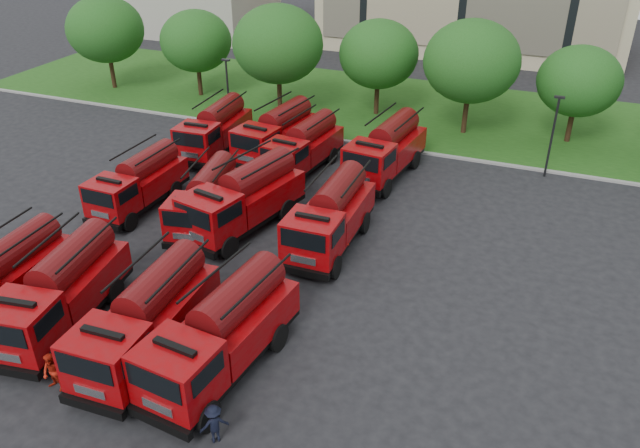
# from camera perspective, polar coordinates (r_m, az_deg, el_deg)

# --- Properties ---
(ground) EXTENTS (140.00, 140.00, 0.00)m
(ground) POSITION_cam_1_polar(r_m,az_deg,el_deg) (28.91, -7.19, -5.47)
(ground) COLOR black
(ground) RESTS_ON ground
(lawn) EXTENTS (70.00, 16.00, 0.12)m
(lawn) POSITION_cam_1_polar(r_m,az_deg,el_deg) (50.73, 6.91, 10.52)
(lawn) COLOR #1B4813
(lawn) RESTS_ON ground
(curb) EXTENTS (70.00, 0.30, 0.14)m
(curb) POSITION_cam_1_polar(r_m,az_deg,el_deg) (43.43, 4.00, 7.33)
(curb) COLOR gray
(curb) RESTS_ON ground
(tree_0) EXTENTS (6.30, 6.30, 7.70)m
(tree_0) POSITION_cam_1_polar(r_m,az_deg,el_deg) (56.84, -19.04, 16.47)
(tree_0) COLOR #382314
(tree_0) RESTS_ON ground
(tree_1) EXTENTS (5.71, 5.71, 6.98)m
(tree_1) POSITION_cam_1_polar(r_m,az_deg,el_deg) (53.07, -11.28, 16.09)
(tree_1) COLOR #382314
(tree_1) RESTS_ON ground
(tree_2) EXTENTS (6.72, 6.72, 8.22)m
(tree_2) POSITION_cam_1_polar(r_m,az_deg,el_deg) (47.80, -3.87, 16.09)
(tree_2) COLOR #382314
(tree_2) RESTS_ON ground
(tree_3) EXTENTS (5.88, 5.88, 7.19)m
(tree_3) POSITION_cam_1_polar(r_m,az_deg,el_deg) (47.81, 5.39, 15.21)
(tree_3) COLOR #382314
(tree_3) RESTS_ON ground
(tree_4) EXTENTS (6.55, 6.55, 8.01)m
(tree_4) POSITION_cam_1_polar(r_m,az_deg,el_deg) (44.82, 13.69, 14.25)
(tree_4) COLOR #382314
(tree_4) RESTS_ON ground
(tree_5) EXTENTS (5.46, 5.46, 6.68)m
(tree_5) POSITION_cam_1_polar(r_m,az_deg,el_deg) (45.62, 22.61, 11.97)
(tree_5) COLOR #382314
(tree_5) RESTS_ON ground
(lamp_post_0) EXTENTS (0.60, 0.25, 5.11)m
(lamp_post_0) POSITION_cam_1_polar(r_m,az_deg,el_deg) (45.69, -8.42, 12.00)
(lamp_post_0) COLOR black
(lamp_post_0) RESTS_ON ground
(lamp_post_1) EXTENTS (0.60, 0.25, 5.11)m
(lamp_post_1) POSITION_cam_1_polar(r_m,az_deg,el_deg) (40.05, 20.51, 7.87)
(lamp_post_1) COLOR black
(lamp_post_1) RESTS_ON ground
(fire_truck_0) EXTENTS (2.71, 6.82, 3.06)m
(fire_truck_0) POSITION_cam_1_polar(r_m,az_deg,el_deg) (29.66, -26.89, -4.29)
(fire_truck_0) COLOR black
(fire_truck_0) RESTS_ON ground
(fire_truck_1) EXTENTS (3.52, 7.53, 3.30)m
(fire_truck_1) POSITION_cam_1_polar(r_m,az_deg,el_deg) (27.49, -22.62, -5.68)
(fire_truck_1) COLOR black
(fire_truck_1) RESTS_ON ground
(fire_truck_2) EXTENTS (2.93, 7.43, 3.34)m
(fire_truck_2) POSITION_cam_1_polar(r_m,az_deg,el_deg) (24.83, -15.48, -8.33)
(fire_truck_2) COLOR black
(fire_truck_2) RESTS_ON ground
(fire_truck_3) EXTENTS (3.36, 7.67, 3.39)m
(fire_truck_3) POSITION_cam_1_polar(r_m,az_deg,el_deg) (23.53, -8.95, -9.81)
(fire_truck_3) COLOR black
(fire_truck_3) RESTS_ON ground
(fire_truck_4) EXTENTS (2.57, 6.69, 3.02)m
(fire_truck_4) POSITION_cam_1_polar(r_m,az_deg,el_deg) (35.86, -16.26, 3.68)
(fire_truck_4) COLOR black
(fire_truck_4) RESTS_ON ground
(fire_truck_5) EXTENTS (3.47, 6.96, 3.03)m
(fire_truck_5) POSITION_cam_1_polar(r_m,az_deg,el_deg) (33.15, -10.32, 2.26)
(fire_truck_5) COLOR black
(fire_truck_5) RESTS_ON ground
(fire_truck_6) EXTENTS (4.18, 7.96, 3.45)m
(fire_truck_6) POSITION_cam_1_polar(r_m,az_deg,el_deg) (32.48, -6.95, 2.36)
(fire_truck_6) COLOR black
(fire_truck_6) RESTS_ON ground
(fire_truck_7) EXTENTS (2.75, 7.32, 3.32)m
(fire_truck_7) POSITION_cam_1_polar(r_m,az_deg,el_deg) (30.71, 0.99, 0.74)
(fire_truck_7) COLOR black
(fire_truck_7) RESTS_ON ground
(fire_truck_8) EXTENTS (2.88, 7.15, 3.20)m
(fire_truck_8) POSITION_cam_1_polar(r_m,az_deg,el_deg) (42.13, -9.60, 8.52)
(fire_truck_8) COLOR black
(fire_truck_8) RESTS_ON ground
(fire_truck_9) EXTENTS (3.38, 7.46, 3.28)m
(fire_truck_9) POSITION_cam_1_polar(r_m,az_deg,el_deg) (40.89, -3.97, 8.27)
(fire_truck_9) COLOR black
(fire_truck_9) RESTS_ON ground
(fire_truck_10) EXTENTS (3.12, 7.04, 3.10)m
(fire_truck_10) POSITION_cam_1_polar(r_m,az_deg,el_deg) (38.97, -1.50, 7.08)
(fire_truck_10) COLOR black
(fire_truck_10) RESTS_ON ground
(fire_truck_11) EXTENTS (3.48, 7.73, 3.40)m
(fire_truck_11) POSITION_cam_1_polar(r_m,az_deg,el_deg) (38.32, 6.06, 6.76)
(fire_truck_11) COLOR black
(fire_truck_11) RESTS_ON ground
(firefighter_1) EXTENTS (0.82, 0.51, 1.61)m
(firefighter_1) POSITION_cam_1_polar(r_m,az_deg,el_deg) (25.44, -22.88, -13.75)
(firefighter_1) COLOR #AF1D0D
(firefighter_1) RESTS_ON ground
(firefighter_2) EXTENTS (0.66, 1.08, 1.78)m
(firefighter_2) POSITION_cam_1_polar(r_m,az_deg,el_deg) (23.63, -12.02, -15.55)
(firefighter_2) COLOR #AF1D0D
(firefighter_2) RESTS_ON ground
(firefighter_3) EXTENTS (1.05, 1.03, 1.51)m
(firefighter_3) POSITION_cam_1_polar(r_m,az_deg,el_deg) (22.24, -9.49, -18.88)
(firefighter_3) COLOR black
(firefighter_3) RESTS_ON ground
(firefighter_4) EXTENTS (1.09, 1.07, 1.89)m
(firefighter_4) POSITION_cam_1_polar(r_m,az_deg,el_deg) (30.90, -18.84, -4.47)
(firefighter_4) COLOR black
(firefighter_4) RESTS_ON ground
(firefighter_5) EXTENTS (1.50, 0.77, 1.56)m
(firefighter_5) POSITION_cam_1_polar(r_m,az_deg,el_deg) (30.58, 1.31, -3.05)
(firefighter_5) COLOR #AF1D0D
(firefighter_5) RESTS_ON ground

